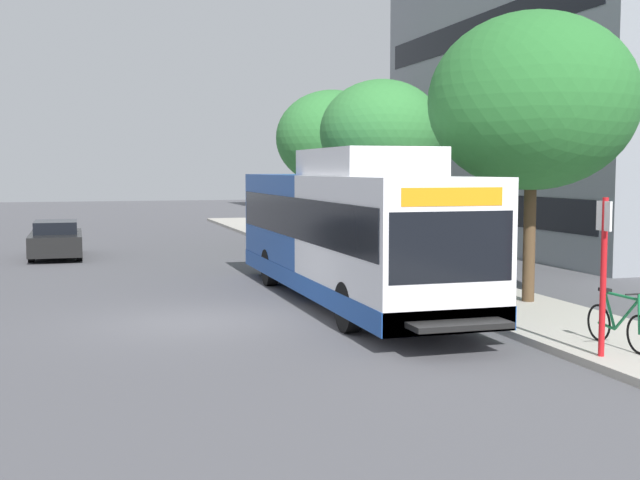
% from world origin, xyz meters
% --- Properties ---
extents(ground_plane, '(120.00, 120.00, 0.00)m').
position_xyz_m(ground_plane, '(0.00, 8.00, 0.00)').
color(ground_plane, '#4C4C51').
extents(sidewalk_curb, '(3.00, 56.00, 0.14)m').
position_xyz_m(sidewalk_curb, '(7.00, 6.00, 0.07)').
color(sidewalk_curb, '#A8A399').
rests_on(sidewalk_curb, ground).
extents(transit_bus, '(2.58, 12.25, 3.65)m').
position_xyz_m(transit_bus, '(3.89, 1.55, 1.70)').
color(transit_bus, white).
rests_on(transit_bus, ground).
extents(bus_stop_sign_pole, '(0.10, 0.36, 2.60)m').
position_xyz_m(bus_stop_sign_pole, '(5.86, -5.66, 1.65)').
color(bus_stop_sign_pole, red).
rests_on(bus_stop_sign_pole, sidewalk_curb).
extents(bicycle_parked, '(0.52, 1.76, 1.02)m').
position_xyz_m(bicycle_parked, '(6.55, -5.18, 0.56)').
color(bicycle_parked, black).
rests_on(bicycle_parked, sidewalk_curb).
extents(street_tree_near_stop, '(4.74, 4.74, 6.61)m').
position_xyz_m(street_tree_near_stop, '(7.69, -0.36, 4.72)').
color(street_tree_near_stop, '#4C3823').
rests_on(street_tree_near_stop, sidewalk_curb).
extents(street_tree_mid_block, '(4.17, 4.17, 6.07)m').
position_xyz_m(street_tree_mid_block, '(7.61, 9.00, 4.43)').
color(street_tree_mid_block, '#4C3823').
rests_on(street_tree_mid_block, sidewalk_curb).
extents(street_tree_far_block, '(4.75, 4.75, 6.39)m').
position_xyz_m(street_tree_far_block, '(8.12, 16.18, 4.51)').
color(street_tree_far_block, '#4C3823').
rests_on(street_tree_far_block, sidewalk_curb).
extents(parked_car_far_lane, '(1.80, 4.50, 1.33)m').
position_xyz_m(parked_car_far_lane, '(-3.06, 14.04, 0.66)').
color(parked_car_far_lane, black).
rests_on(parked_car_far_lane, ground).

